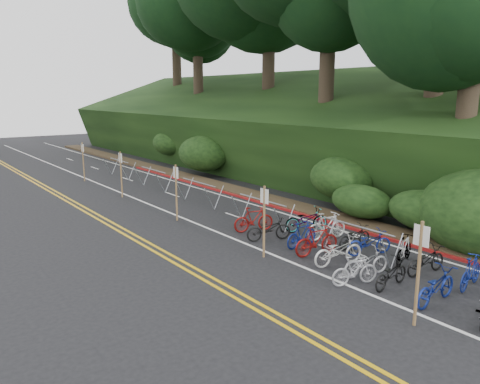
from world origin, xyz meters
name	(u,v)px	position (x,y,z in m)	size (l,w,h in m)	color
ground	(372,316)	(0.00, 0.00, 0.00)	(120.00, 120.00, 0.00)	black
road_markings	(188,225)	(0.63, 10.10, 0.00)	(7.47, 80.00, 0.01)	gold
red_curb	(253,200)	(5.70, 12.00, 0.05)	(0.25, 28.00, 0.10)	maroon
embankment	(271,136)	(12.96, 19.04, 2.57)	(14.30, 48.14, 9.11)	black
bike_racks_rest	(199,188)	(3.00, 13.00, 0.85)	(1.14, 23.00, 1.17)	gray
signpost_near	(419,267)	(0.40, -0.93, 1.49)	(0.08, 0.40, 2.61)	brown
signposts_rest	(146,179)	(0.60, 14.00, 1.43)	(0.08, 18.40, 2.50)	brown
bike_front	(355,270)	(1.17, 1.55, 0.45)	(1.51, 0.43, 0.91)	#9E9EA3
bike_valet	(374,252)	(2.87, 2.17, 0.48)	(3.22, 12.47, 1.07)	maroon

